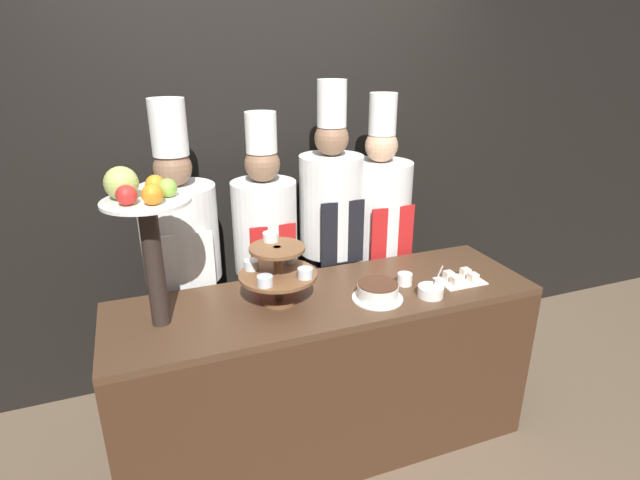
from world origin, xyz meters
TOP-DOWN VIEW (x-y plane):
  - wall_back at (0.00, 1.24)m, footprint 10.00×0.06m
  - buffet_counter at (0.00, 0.31)m, footprint 2.07×0.62m
  - tiered_stand at (-0.24, 0.33)m, footprint 0.36×0.36m
  - fruit_pedestal at (-0.79, 0.33)m, footprint 0.35×0.35m
  - cake_round at (0.21, 0.19)m, footprint 0.24×0.24m
  - cup_white at (0.41, 0.28)m, footprint 0.07×0.07m
  - cake_square_tray at (0.69, 0.21)m, footprint 0.23×0.16m
  - serving_bowl_near at (0.46, 0.12)m, footprint 0.12×0.12m
  - chef_left at (-0.62, 0.85)m, footprint 0.40×0.40m
  - chef_center_left at (-0.16, 0.85)m, footprint 0.36×0.36m
  - chef_center_right at (0.24, 0.85)m, footprint 0.36×0.36m
  - chef_right at (0.55, 0.85)m, footprint 0.38×0.38m

SIDE VIEW (x-z plane):
  - buffet_counter at x=0.00m, z-range 0.00..0.90m
  - cake_square_tray at x=0.69m, z-range 0.89..0.94m
  - serving_bowl_near at x=0.46m, z-range 0.85..1.00m
  - cup_white at x=0.41m, z-range 0.90..0.96m
  - cake_round at x=0.21m, z-range 0.90..0.98m
  - chef_center_left at x=-0.16m, z-range 0.08..1.79m
  - chef_left at x=-0.62m, z-range 0.06..1.85m
  - chef_right at x=0.55m, z-range 0.07..1.85m
  - chef_center_right at x=0.24m, z-range 0.08..1.94m
  - tiered_stand at x=-0.24m, z-range 0.91..1.22m
  - fruit_pedestal at x=-0.79m, z-range 1.03..1.72m
  - wall_back at x=0.00m, z-range 0.00..2.80m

